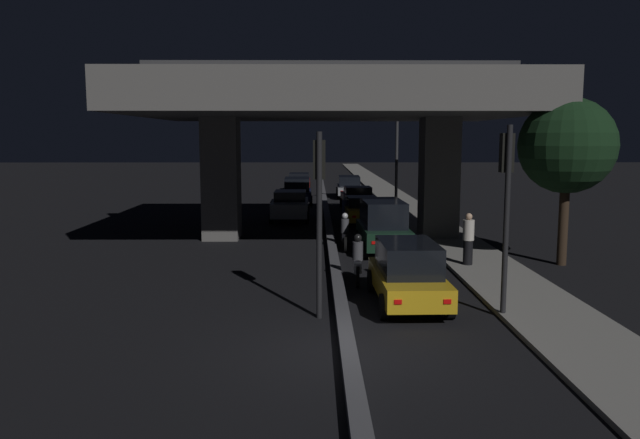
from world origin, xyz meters
name	(u,v)px	position (x,y,z in m)	size (l,w,h in m)	color
ground_plane	(347,351)	(0.00, 0.00, 0.00)	(200.00, 200.00, 0.00)	black
median_divider	(324,194)	(0.00, 35.00, 0.12)	(0.34, 126.00, 0.24)	#4C4C51
sidewalk_right	(404,205)	(5.17, 28.00, 0.06)	(2.54, 126.00, 0.12)	gray
elevated_overpass	(330,106)	(0.00, 14.74, 5.81)	(16.20, 13.30, 7.70)	#5B5956
traffic_light_left_of_median	(319,192)	(-0.57, 2.56, 3.13)	(0.30, 0.49, 4.59)	black
traffic_light_right_of_median	(506,187)	(4.00, 2.56, 3.24)	(0.30, 0.49, 4.75)	black
street_lamp	(391,132)	(3.98, 25.89, 4.79)	(2.68, 0.32, 8.04)	#2D2D30
car_taxi_yellow_lead	(408,272)	(1.80, 3.69, 0.87)	(1.89, 4.27, 1.69)	gold
car_dark_green_second	(383,225)	(1.98, 11.46, 1.05)	(1.97, 4.22, 2.02)	black
car_taxi_yellow_third	(362,210)	(1.76, 19.43, 0.72)	(1.99, 4.31, 1.43)	gold
car_dark_red_fourth	(358,198)	(1.98, 25.92, 0.73)	(2.10, 4.09, 1.44)	#591414
car_silver_fifth	(349,186)	(1.89, 33.84, 0.84)	(1.96, 4.82, 1.60)	gray
car_silver_lead_oncoming	(290,205)	(-2.01, 20.95, 0.82)	(2.06, 4.37, 1.58)	gray
car_dark_blue_second_oncoming	(297,190)	(-1.87, 29.15, 0.95)	(2.08, 4.15, 1.77)	#141938
car_dark_red_third_oncoming	(299,182)	(-1.99, 39.38, 0.79)	(2.01, 4.49, 1.50)	#591414
motorcycle_white_filtering_near	(358,262)	(0.64, 6.24, 0.64)	(0.34, 2.00, 1.51)	black
motorcycle_black_filtering_mid	(345,234)	(0.52, 11.90, 0.63)	(0.32, 1.86, 1.48)	black
motorcycle_blue_filtering_far	(345,212)	(0.89, 19.67, 0.62)	(0.33, 1.77, 1.44)	black
pedestrian_on_sidewalk	(468,239)	(4.56, 8.37, 1.01)	(0.38, 0.38, 1.78)	black
roadside_tree_kerbside_near	(567,146)	(7.99, 8.88, 4.15)	(3.30, 3.30, 5.82)	#2D2116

